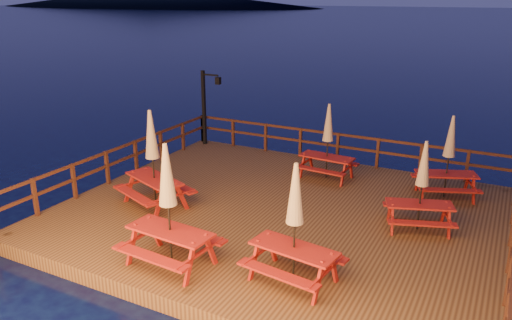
% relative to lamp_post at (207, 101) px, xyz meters
% --- Properties ---
extents(ground, '(500.00, 500.00, 0.00)m').
position_rel_lamp_post_xyz_m(ground, '(5.39, -4.55, -2.20)').
color(ground, black).
rests_on(ground, ground).
extents(deck, '(12.00, 10.00, 0.40)m').
position_rel_lamp_post_xyz_m(deck, '(5.39, -4.55, -2.00)').
color(deck, '#452A16').
rests_on(deck, ground).
extents(deck_piles, '(11.44, 9.44, 1.40)m').
position_rel_lamp_post_xyz_m(deck_piles, '(5.39, -4.55, -2.50)').
color(deck_piles, '#3B1D12').
rests_on(deck_piles, ground).
extents(railing, '(11.80, 9.75, 1.10)m').
position_rel_lamp_post_xyz_m(railing, '(5.39, -2.77, -1.03)').
color(railing, '#3B1D12').
rests_on(railing, deck).
extents(lamp_post, '(0.85, 0.18, 3.00)m').
position_rel_lamp_post_xyz_m(lamp_post, '(0.00, 0.00, 0.00)').
color(lamp_post, black).
rests_on(lamp_post, deck).
extents(picnic_table_0, '(2.17, 2.00, 2.52)m').
position_rel_lamp_post_xyz_m(picnic_table_0, '(9.34, -1.35, -0.49)').
color(picnic_table_0, maroon).
rests_on(picnic_table_0, deck).
extents(picnic_table_1, '(2.06, 1.77, 2.67)m').
position_rel_lamp_post_xyz_m(picnic_table_1, '(7.16, -7.76, -0.41)').
color(picnic_table_1, maroon).
rests_on(picnic_table_1, deck).
extents(picnic_table_2, '(2.05, 1.87, 2.40)m').
position_rel_lamp_post_xyz_m(picnic_table_2, '(9.05, -3.97, -0.55)').
color(picnic_table_2, maroon).
rests_on(picnic_table_2, deck).
extents(picnic_table_3, '(1.86, 1.58, 2.52)m').
position_rel_lamp_post_xyz_m(picnic_table_3, '(5.61, -1.46, -0.49)').
color(picnic_table_3, maroon).
rests_on(picnic_table_3, deck).
extents(picnic_table_4, '(2.12, 1.79, 2.87)m').
position_rel_lamp_post_xyz_m(picnic_table_4, '(4.43, -8.40, -0.30)').
color(picnic_table_4, maroon).
rests_on(picnic_table_4, deck).
extents(picnic_table_5, '(2.43, 2.22, 2.83)m').
position_rel_lamp_post_xyz_m(picnic_table_5, '(2.00, -5.92, -0.32)').
color(picnic_table_5, maroon).
rests_on(picnic_table_5, deck).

